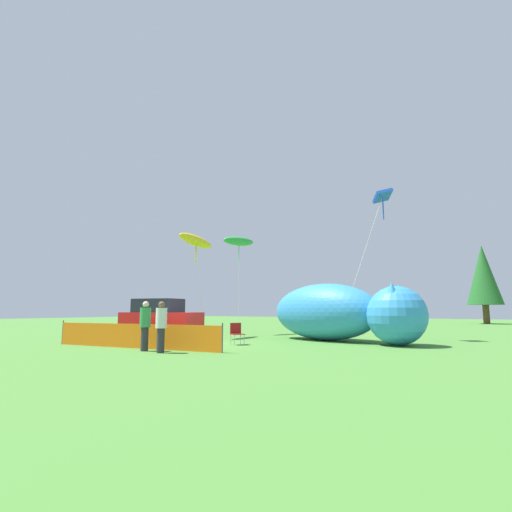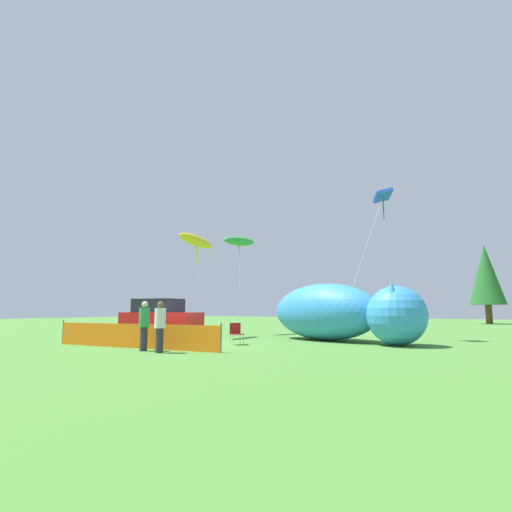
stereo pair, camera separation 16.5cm
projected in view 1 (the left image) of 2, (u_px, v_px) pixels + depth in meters
The scene contains 11 objects.
ground_plane at pixel (194, 344), 17.85m from camera, with size 120.00×120.00×0.00m, color #477F33.
parked_car at pixel (160, 320), 20.13m from camera, with size 4.29×2.43×2.09m.
folding_chair at pixel (237, 332), 17.80m from camera, with size 0.75×0.75×0.95m.
inflatable_cat at pixel (338, 314), 19.73m from camera, with size 8.62×4.57×2.87m.
safety_fence at pixel (134, 336), 16.19m from camera, with size 8.34×1.15×1.07m.
spectator_in_black_shirt at pixel (161, 325), 14.49m from camera, with size 0.40×0.40×1.85m.
spectator_in_green_shirt at pixel (145, 324), 15.14m from camera, with size 0.41×0.41×1.86m.
kite_green_fish at pixel (239, 241), 26.32m from camera, with size 1.18×2.77×6.47m.
kite_yellow_hero at pixel (196, 241), 22.94m from camera, with size 1.19×3.10×5.95m.
kite_blue_box at pixel (382, 199), 21.40m from camera, with size 2.73×2.55×7.97m.
horizon_tree_west at pixel (483, 275), 44.05m from camera, with size 3.63×3.63×8.67m.
Camera 1 is at (12.36, -13.67, 1.55)m, focal length 28.00 mm.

